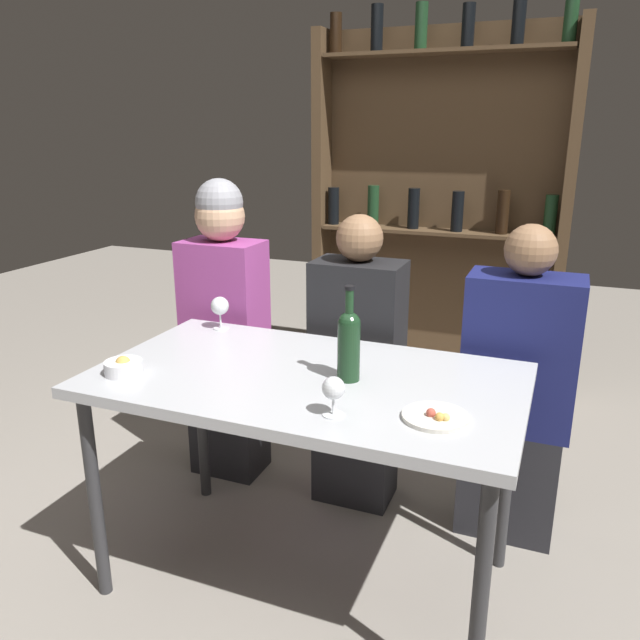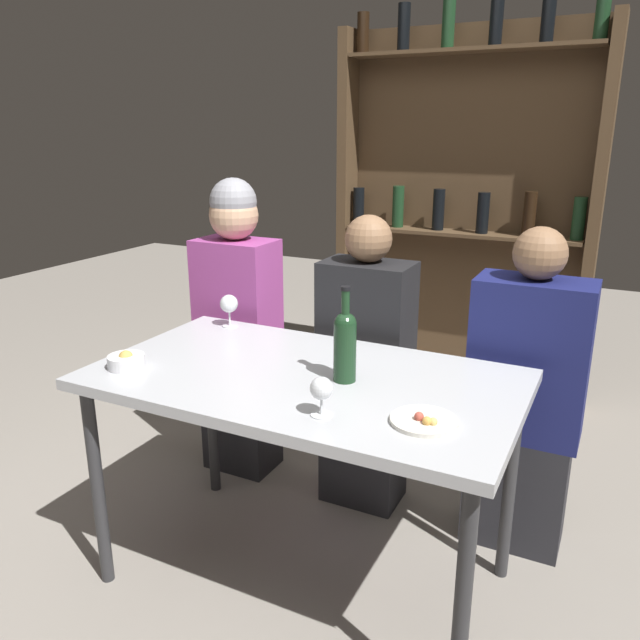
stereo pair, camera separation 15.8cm
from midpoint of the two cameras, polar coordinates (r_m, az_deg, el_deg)
ground_plane at (r=2.40m, az=0.72°, el=-22.41°), size 10.00×10.00×0.00m
dining_table at (r=2.02m, az=0.79°, el=-6.84°), size 1.36×0.77×0.77m
wine_rack_wall at (r=3.72m, az=14.18°, el=10.24°), size 1.47×0.21×2.17m
wine_bottle at (r=1.91m, az=4.68°, el=-2.08°), size 0.07×0.07×0.30m
wine_glass_0 at (r=1.69m, az=2.83°, el=-6.43°), size 0.06×0.06×0.11m
wine_glass_1 at (r=2.46m, az=-6.50°, el=1.38°), size 0.07×0.07×0.13m
food_plate_0 at (r=1.72m, az=12.15°, el=-9.03°), size 0.18×0.18×0.03m
snack_bowl at (r=2.11m, az=-15.26°, el=-3.68°), size 0.12×0.12×0.06m
seated_person_left at (r=2.78m, az=-5.85°, el=-1.00°), size 0.34×0.22×1.33m
seated_person_center at (r=2.55m, az=5.96°, el=-4.89°), size 0.35×0.22×1.21m
seated_person_right at (r=2.43m, az=19.98°, el=-7.23°), size 0.40×0.22×1.21m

